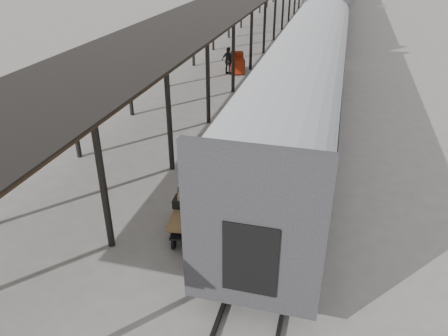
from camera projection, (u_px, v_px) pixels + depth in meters
name	position (u px, v px, depth m)	size (l,w,h in m)	color
ground	(178.00, 215.00, 14.35)	(160.00, 160.00, 0.00)	slate
train	(333.00, 1.00, 41.19)	(3.45, 76.01, 4.01)	silver
rails	(330.00, 30.00, 42.60)	(1.54, 150.00, 0.12)	black
baggage_cart	(196.00, 213.00, 13.30)	(1.58, 2.55, 0.86)	brown
suitcase_stack	(193.00, 195.00, 13.40)	(1.27, 1.27, 0.60)	#323234
luggage_tug	(237.00, 64.00, 29.05)	(1.33, 1.69, 1.30)	maroon
porter	(196.00, 197.00, 12.23)	(0.57, 0.37, 1.55)	navy
pedestrian	(229.00, 61.00, 28.62)	(1.04, 0.43, 1.77)	black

